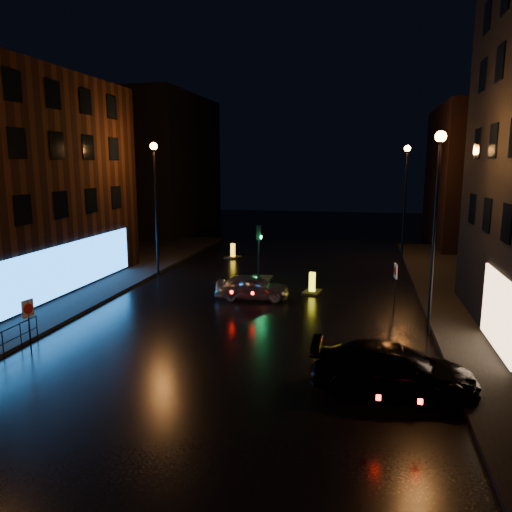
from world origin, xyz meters
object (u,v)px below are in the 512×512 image
object	(u,v)px
dark_sedan	(393,369)
road_sign_right	(395,275)
road_sign_left	(28,313)
bollard_near	(312,289)
silver_hatchback	(252,287)
traffic_signal	(259,273)
bollard_far	(233,255)

from	to	relation	value
dark_sedan	road_sign_right	world-z (taller)	road_sign_right
road_sign_right	road_sign_left	bearing A→B (deg)	23.86
bollard_near	road_sign_right	world-z (taller)	road_sign_right
silver_hatchback	bollard_near	xyz separation A→B (m)	(2.99, 1.87, -0.40)
traffic_signal	bollard_far	bearing A→B (deg)	116.47
bollard_near	road_sign_left	size ratio (longest dim) A/B	0.71
dark_sedan	road_sign_right	size ratio (longest dim) A/B	2.30
road_sign_left	road_sign_right	distance (m)	16.64
traffic_signal	road_sign_left	bearing A→B (deg)	-114.44
traffic_signal	road_sign_left	distance (m)	14.74
silver_hatchback	road_sign_right	xyz separation A→B (m)	(7.29, -0.09, 1.02)
traffic_signal	dark_sedan	world-z (taller)	traffic_signal
road_sign_right	bollard_far	bearing A→B (deg)	-54.39
dark_sedan	road_sign_left	distance (m)	13.34
dark_sedan	road_sign_right	distance (m)	9.75
traffic_signal	bollard_far	world-z (taller)	traffic_signal
dark_sedan	traffic_signal	bearing A→B (deg)	26.94
traffic_signal	bollard_near	bearing A→B (deg)	-32.86
dark_sedan	road_sign_left	xyz separation A→B (m)	(-13.31, 0.53, 0.80)
bollard_far	silver_hatchback	bearing A→B (deg)	-48.71
silver_hatchback	bollard_far	bearing A→B (deg)	14.86
traffic_signal	bollard_near	xyz separation A→B (m)	(3.51, -2.26, -0.24)
silver_hatchback	bollard_near	size ratio (longest dim) A/B	2.65
traffic_signal	road_sign_right	xyz separation A→B (m)	(7.81, -4.23, 1.18)
traffic_signal	road_sign_right	bearing A→B (deg)	-28.45
dark_sedan	bollard_near	size ratio (longest dim) A/B	3.52
silver_hatchback	road_sign_left	world-z (taller)	road_sign_left
traffic_signal	road_sign_left	world-z (taller)	traffic_signal
road_sign_left	traffic_signal	bearing A→B (deg)	79.86
silver_hatchback	bollard_far	size ratio (longest dim) A/B	2.62
road_sign_right	bollard_near	bearing A→B (deg)	-34.10
bollard_far	road_sign_right	xyz separation A→B (m)	(11.29, -11.24, 1.44)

